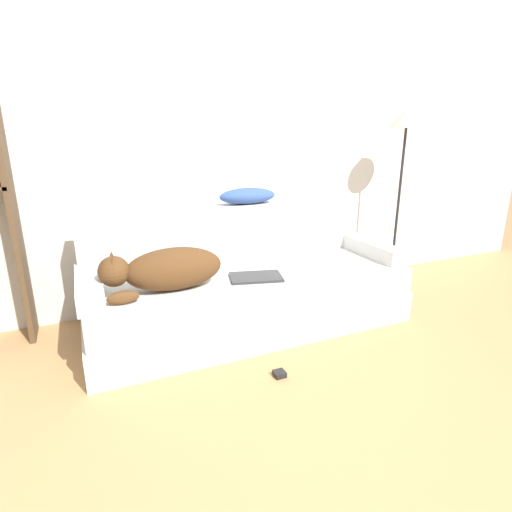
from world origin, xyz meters
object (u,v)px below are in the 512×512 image
(couch, at_px, (251,300))
(throw_pillow, at_px, (248,196))
(floor_lamp, at_px, (405,137))
(laptop, at_px, (256,277))
(power_adapter, at_px, (280,374))
(dog, at_px, (165,269))

(couch, bearing_deg, throw_pillow, 70.26)
(throw_pillow, xyz_separation_m, floor_lamp, (1.42, -0.10, 0.43))
(laptop, bearing_deg, throw_pillow, 88.19)
(throw_pillow, height_order, power_adapter, throw_pillow)
(floor_lamp, bearing_deg, power_adapter, -150.83)
(throw_pillow, bearing_deg, couch, -109.74)
(couch, height_order, dog, dog)
(couch, height_order, power_adapter, couch)
(floor_lamp, relative_size, power_adapter, 24.07)
(dog, xyz_separation_m, floor_lamp, (2.17, 0.35, 0.79))
(dog, height_order, laptop, dog)
(floor_lamp, xyz_separation_m, power_adapter, (-1.65, -0.92, -1.33))
(couch, xyz_separation_m, laptop, (-0.01, -0.13, 0.22))
(dog, height_order, throw_pillow, throw_pillow)
(dog, bearing_deg, laptop, -2.37)
(floor_lamp, height_order, power_adapter, floor_lamp)
(couch, distance_m, power_adapter, 0.71)
(couch, height_order, laptop, laptop)
(couch, bearing_deg, dog, -170.69)
(couch, relative_size, throw_pillow, 5.07)
(laptop, xyz_separation_m, floor_lamp, (1.56, 0.37, 0.92))
(laptop, distance_m, floor_lamp, 1.85)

